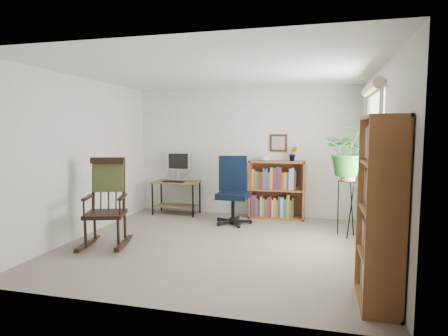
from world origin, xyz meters
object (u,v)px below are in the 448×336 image
(low_bookshelf, at_px, (277,190))
(desk, at_px, (176,198))
(tall_bookshelf, at_px, (380,211))
(office_chair, at_px, (233,190))
(rocking_chair, at_px, (105,202))

(low_bookshelf, bearing_deg, desk, -176.42)
(low_bookshelf, xyz_separation_m, tall_bookshelf, (1.28, -3.20, 0.34))
(tall_bookshelf, bearing_deg, office_chair, 127.28)
(rocking_chair, height_order, low_bookshelf, rocking_chair)
(office_chair, height_order, tall_bookshelf, tall_bookshelf)
(rocking_chair, height_order, tall_bookshelf, tall_bookshelf)
(tall_bookshelf, bearing_deg, low_bookshelf, 111.82)
(office_chair, bearing_deg, tall_bookshelf, -66.58)
(office_chair, relative_size, low_bookshelf, 1.12)
(office_chair, bearing_deg, desk, 144.08)
(office_chair, height_order, rocking_chair, rocking_chair)
(desk, relative_size, tall_bookshelf, 0.51)
(tall_bookshelf, bearing_deg, desk, 136.08)
(desk, xyz_separation_m, office_chair, (1.23, -0.50, 0.27))
(desk, height_order, low_bookshelf, low_bookshelf)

